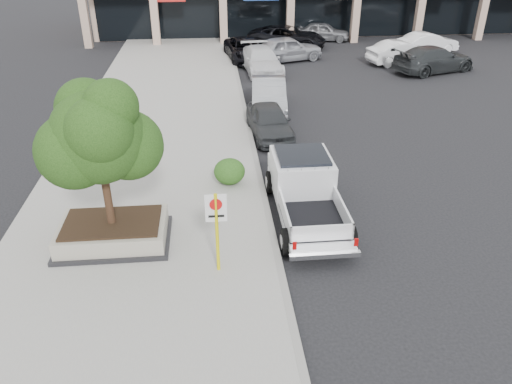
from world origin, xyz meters
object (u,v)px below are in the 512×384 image
(no_parking_sign, at_px, (217,222))
(lot_car_c, at_px, (434,59))
(curb_car_a, at_px, (269,121))
(curb_car_b, at_px, (269,95))
(planter, at_px, (113,232))
(lot_car_a, at_px, (287,49))
(lot_car_d, at_px, (287,37))
(curb_car_d, at_px, (246,49))
(lot_car_b, at_px, (401,52))
(planter_tree, at_px, (104,135))
(curb_car_c, at_px, (261,60))
(lot_car_f, at_px, (428,43))
(pickup_truck, at_px, (307,193))
(lot_car_e, at_px, (323,32))

(no_parking_sign, height_order, lot_car_c, no_parking_sign)
(curb_car_a, relative_size, curb_car_b, 0.86)
(planter, relative_size, lot_car_a, 0.67)
(curb_car_a, bearing_deg, lot_car_d, 73.85)
(no_parking_sign, bearing_deg, curb_car_b, 77.52)
(curb_car_d, xyz_separation_m, lot_car_b, (10.07, -1.91, 0.03))
(lot_car_c, bearing_deg, curb_car_d, 50.64)
(curb_car_d, height_order, lot_car_a, lot_car_a)
(planter_tree, height_order, curb_car_c, planter_tree)
(no_parking_sign, distance_m, lot_car_f, 28.39)
(pickup_truck, relative_size, lot_car_a, 1.17)
(curb_car_c, bearing_deg, planter, -114.19)
(curb_car_b, xyz_separation_m, lot_car_c, (11.00, 6.13, 0.01))
(lot_car_a, height_order, lot_car_d, lot_car_a)
(curb_car_d, relative_size, lot_car_a, 1.06)
(pickup_truck, bearing_deg, lot_car_f, 59.07)
(lot_car_b, bearing_deg, no_parking_sign, 136.73)
(planter_tree, distance_m, curb_car_c, 19.29)
(lot_car_a, xyz_separation_m, lot_car_b, (7.35, -1.40, -0.08))
(lot_car_e, bearing_deg, planter_tree, 170.51)
(curb_car_a, relative_size, lot_car_e, 1.00)
(planter, xyz_separation_m, lot_car_e, (11.95, 27.01, 0.22))
(pickup_truck, height_order, curb_car_b, pickup_truck)
(lot_car_b, height_order, lot_car_c, lot_car_c)
(planter, bearing_deg, curb_car_c, 71.27)
(lot_car_a, bearing_deg, curb_car_a, 149.02)
(planter_tree, distance_m, lot_car_d, 26.18)
(no_parking_sign, xyz_separation_m, lot_car_c, (13.85, 18.99, -0.85))
(curb_car_c, bearing_deg, curb_car_d, 97.66)
(planter, xyz_separation_m, lot_car_b, (15.53, 19.51, 0.26))
(planter_tree, bearing_deg, lot_car_d, 70.66)
(lot_car_e, distance_m, lot_car_f, 8.04)
(planter, relative_size, curb_car_a, 0.79)
(pickup_truck, bearing_deg, no_parking_sign, -137.52)
(no_parking_sign, relative_size, curb_car_b, 0.49)
(curb_car_d, bearing_deg, no_parking_sign, -102.94)
(lot_car_a, distance_m, lot_car_f, 10.31)
(pickup_truck, xyz_separation_m, lot_car_a, (2.35, 19.88, -0.07))
(pickup_truck, xyz_separation_m, lot_car_d, (2.94, 23.70, -0.10))
(lot_car_f, bearing_deg, no_parking_sign, 132.24)
(curb_car_c, bearing_deg, lot_car_d, 62.88)
(pickup_truck, height_order, curb_car_a, pickup_truck)
(curb_car_d, xyz_separation_m, lot_car_d, (3.30, 3.31, 0.08))
(lot_car_a, relative_size, lot_car_c, 0.89)
(curb_car_c, distance_m, lot_car_c, 10.67)
(planter, relative_size, lot_car_b, 0.71)
(planter_tree, distance_m, curb_car_d, 22.10)
(curb_car_d, bearing_deg, curb_car_a, -96.75)
(no_parking_sign, distance_m, pickup_truck, 3.95)
(curb_car_a, bearing_deg, lot_car_c, 34.72)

